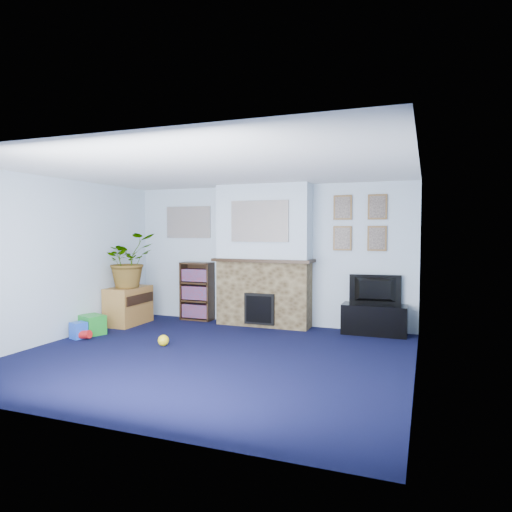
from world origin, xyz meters
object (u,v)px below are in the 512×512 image
at_px(tv_stand, 374,320).
at_px(television, 375,290).
at_px(bookshelf, 197,292).
at_px(sideboard, 128,304).

xyz_separation_m(tv_stand, television, (0.00, 0.02, 0.47)).
xyz_separation_m(bookshelf, sideboard, (-0.93, -0.77, -0.15)).
relative_size(tv_stand, sideboard, 1.19).
relative_size(tv_stand, television, 1.24).
xyz_separation_m(television, sideboard, (-4.09, -0.72, -0.35)).
bearing_deg(sideboard, bookshelf, 39.73).
relative_size(bookshelf, sideboard, 1.26).
distance_m(television, bookshelf, 3.16).
bearing_deg(tv_stand, television, 90.00).
bearing_deg(television, bookshelf, -6.59).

